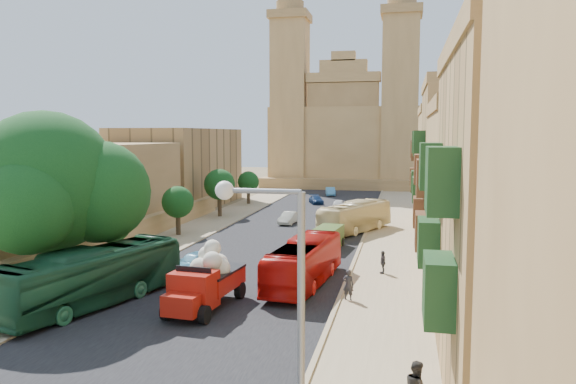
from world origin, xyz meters
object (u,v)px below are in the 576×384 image
at_px(olive_pickup, 328,238).
at_px(pedestrian_a, 348,285).
at_px(ficus_tree, 48,187).
at_px(bus_cream_east, 355,217).
at_px(street_tree_c, 220,185).
at_px(bus_red_east, 304,263).
at_px(red_truck, 205,280).
at_px(car_white_b, 339,204).
at_px(car_blue_a, 195,262).
at_px(bus_green_north, 93,277).
at_px(street_tree_b, 178,202).
at_px(pedestrian_c, 383,262).
at_px(car_dkblue, 316,200).
at_px(church, 347,133).
at_px(street_tree_a, 112,223).
at_px(streetlamp, 281,312).
at_px(car_blue_b, 330,191).
at_px(street_tree_d, 248,182).
at_px(car_cream, 327,233).
at_px(car_white_a, 289,218).

distance_m(olive_pickup, pedestrian_a, 14.28).
distance_m(ficus_tree, bus_cream_east, 29.64).
bearing_deg(street_tree_c, bus_red_east, -61.58).
xyz_separation_m(red_truck, car_white_b, (2.40, 41.36, -0.94)).
bearing_deg(car_white_b, car_blue_a, 80.27).
relative_size(red_truck, bus_green_north, 0.55).
bearing_deg(pedestrian_a, street_tree_b, -33.61).
xyz_separation_m(red_truck, pedestrian_c, (8.98, 9.58, -0.79)).
distance_m(bus_green_north, car_dkblue, 47.26).
distance_m(church, pedestrian_a, 72.97).
xyz_separation_m(street_tree_a, bus_cream_east, (15.98, 16.88, -1.50)).
xyz_separation_m(church, olive_pickup, (4.44, -58.12, -8.66)).
bearing_deg(pedestrian_a, red_truck, 34.39).
bearing_deg(bus_green_north, bus_red_east, 48.04).
bearing_deg(car_blue_a, olive_pickup, 66.87).
height_order(streetlamp, olive_pickup, streetlamp).
height_order(street_tree_a, car_white_b, street_tree_a).
xyz_separation_m(ficus_tree, street_tree_a, (-0.59, 7.99, -3.34)).
bearing_deg(street_tree_b, bus_red_east, -45.64).
bearing_deg(car_blue_b, streetlamp, -94.44).
bearing_deg(car_white_b, bus_cream_east, 102.24).
bearing_deg(streetlamp, pedestrian_a, 90.69).
xyz_separation_m(ficus_tree, street_tree_d, (-0.59, 43.99, -3.37)).
bearing_deg(pedestrian_c, streetlamp, -13.97).
relative_size(car_blue_a, car_dkblue, 1.07).
bearing_deg(car_blue_b, pedestrian_c, -89.36).
xyz_separation_m(church, bus_red_east, (4.53, -69.47, -8.10)).
distance_m(car_cream, car_white_b, 21.03).
distance_m(red_truck, pedestrian_c, 13.16).
relative_size(street_tree_d, bus_green_north, 0.38).
distance_m(street_tree_c, olive_pickup, 21.37).
height_order(street_tree_a, bus_red_east, street_tree_a).
bearing_deg(streetlamp, bus_red_east, 98.58).
bearing_deg(bus_cream_east, ficus_tree, 82.46).
xyz_separation_m(street_tree_a, car_dkblue, (8.94, 37.72, -2.41)).
xyz_separation_m(street_tree_d, car_blue_a, (6.65, -37.06, -2.24)).
bearing_deg(bus_green_north, ficus_tree, 176.19).
xyz_separation_m(ficus_tree, olive_pickup, (13.85, 16.49, -5.44)).
distance_m(red_truck, car_blue_a, 8.35).
height_order(street_tree_c, red_truck, street_tree_c).
relative_size(streetlamp, red_truck, 1.30).
bearing_deg(street_tree_b, car_blue_a, -63.00).
xyz_separation_m(street_tree_c, bus_red_east, (14.53, -26.86, -2.20)).
bearing_deg(street_tree_b, street_tree_a, -90.00).
height_order(church, pedestrian_a, church).
distance_m(streetlamp, car_blue_b, 72.84).
bearing_deg(church, car_white_a, -91.49).
height_order(car_white_a, car_cream, car_cream).
distance_m(street_tree_b, car_white_b, 24.43).
bearing_deg(street_tree_b, street_tree_c, 90.00).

